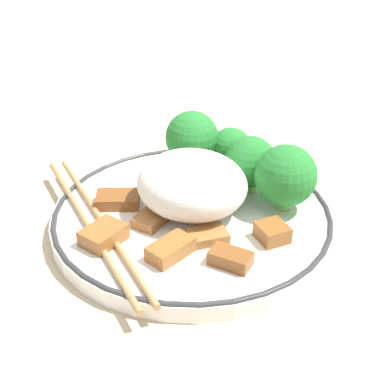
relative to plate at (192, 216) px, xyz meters
name	(u,v)px	position (x,y,z in m)	size (l,w,h in m)	color
ground_plane	(192,225)	(0.00, 0.00, -0.01)	(3.00, 3.00, 0.00)	#C6B28E
plate	(192,216)	(0.00, 0.00, 0.00)	(0.25, 0.25, 0.02)	white
rice_mound	(191,185)	(0.00, 0.00, 0.03)	(0.10, 0.09, 0.06)	white
broccoli_back_left	(286,176)	(0.07, 0.03, 0.04)	(0.05, 0.05, 0.06)	#7FB756
broccoli_back_center	(250,162)	(0.04, 0.05, 0.03)	(0.05, 0.05, 0.05)	#7FB756
broccoli_back_right	(231,149)	(0.01, 0.08, 0.03)	(0.04, 0.04, 0.05)	#7FB756
broccoli_mid_left	(192,138)	(-0.03, 0.07, 0.04)	(0.05, 0.05, 0.06)	#7FB756
meat_near_front	(177,193)	(-0.02, 0.02, 0.01)	(0.04, 0.02, 0.01)	#995B28
meat_near_left	(171,249)	(0.01, -0.07, 0.01)	(0.03, 0.04, 0.01)	#995B28
meat_near_right	(208,235)	(0.03, -0.04, 0.01)	(0.04, 0.04, 0.01)	#9E6633
meat_near_back	(118,200)	(-0.07, -0.01, 0.01)	(0.04, 0.04, 0.01)	brown
meat_on_rice_edge	(272,232)	(0.08, -0.02, 0.01)	(0.03, 0.03, 0.01)	brown
meat_mid_left	(231,258)	(0.05, -0.06, 0.01)	(0.03, 0.02, 0.01)	brown
meat_mid_right	(150,220)	(-0.03, -0.03, 0.01)	(0.03, 0.03, 0.01)	#9E6633
meat_far_scatter	(103,235)	(-0.05, -0.07, 0.01)	(0.03, 0.04, 0.01)	#995B28
chopsticks	(95,223)	(-0.07, -0.05, 0.01)	(0.19, 0.18, 0.01)	#AD8451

